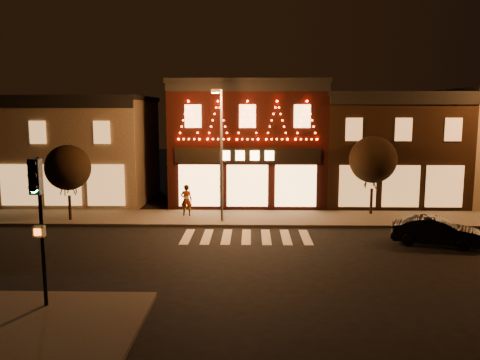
{
  "coord_description": "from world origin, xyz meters",
  "views": [
    {
      "loc": [
        0.22,
        -19.96,
        6.36
      ],
      "look_at": [
        -0.32,
        4.0,
        2.91
      ],
      "focal_mm": 36.41,
      "sensor_mm": 36.0,
      "label": 1
    }
  ],
  "objects_px": {
    "pedestrian": "(186,200)",
    "streetlamp_mid": "(221,145)",
    "dark_sedan": "(436,231)",
    "traffic_signal_near": "(38,203)"
  },
  "relations": [
    {
      "from": "traffic_signal_near",
      "to": "pedestrian",
      "type": "distance_m",
      "value": 14.13
    },
    {
      "from": "dark_sedan",
      "to": "traffic_signal_near",
      "type": "bearing_deg",
      "value": 135.95
    },
    {
      "from": "streetlamp_mid",
      "to": "traffic_signal_near",
      "type": "bearing_deg",
      "value": -120.57
    },
    {
      "from": "dark_sedan",
      "to": "streetlamp_mid",
      "type": "bearing_deg",
      "value": 87.37
    },
    {
      "from": "streetlamp_mid",
      "to": "dark_sedan",
      "type": "xyz_separation_m",
      "value": [
        10.47,
        -4.0,
        -3.78
      ]
    },
    {
      "from": "dark_sedan",
      "to": "pedestrian",
      "type": "height_order",
      "value": "pedestrian"
    },
    {
      "from": "streetlamp_mid",
      "to": "pedestrian",
      "type": "xyz_separation_m",
      "value": [
        -2.16,
        1.59,
        -3.37
      ]
    },
    {
      "from": "traffic_signal_near",
      "to": "dark_sedan",
      "type": "height_order",
      "value": "traffic_signal_near"
    },
    {
      "from": "pedestrian",
      "to": "streetlamp_mid",
      "type": "bearing_deg",
      "value": 141.07
    },
    {
      "from": "dark_sedan",
      "to": "pedestrian",
      "type": "xyz_separation_m",
      "value": [
        -12.63,
        5.59,
        0.41
      ]
    }
  ]
}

